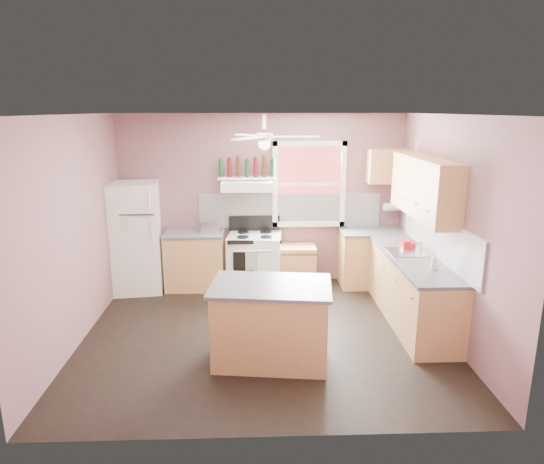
{
  "coord_description": "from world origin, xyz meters",
  "views": [
    {
      "loc": [
        -0.12,
        -5.63,
        2.76
      ],
      "look_at": [
        0.1,
        0.3,
        1.25
      ],
      "focal_mm": 32.0,
      "sensor_mm": 36.0,
      "label": 1
    }
  ],
  "objects_px": {
    "refrigerator": "(137,237)",
    "stove": "(255,261)",
    "cart": "(295,266)",
    "island": "(271,324)",
    "toaster": "(210,227)"
  },
  "relations": [
    {
      "from": "stove",
      "to": "cart",
      "type": "height_order",
      "value": "stove"
    },
    {
      "from": "refrigerator",
      "to": "island",
      "type": "height_order",
      "value": "refrigerator"
    },
    {
      "from": "refrigerator",
      "to": "island",
      "type": "xyz_separation_m",
      "value": [
        1.99,
        -2.28,
        -0.42
      ]
    },
    {
      "from": "refrigerator",
      "to": "stove",
      "type": "bearing_deg",
      "value": -6.24
    },
    {
      "from": "refrigerator",
      "to": "toaster",
      "type": "distance_m",
      "value": 1.13
    },
    {
      "from": "refrigerator",
      "to": "stove",
      "type": "relative_size",
      "value": 1.97
    },
    {
      "from": "cart",
      "to": "island",
      "type": "relative_size",
      "value": 0.53
    },
    {
      "from": "toaster",
      "to": "cart",
      "type": "bearing_deg",
      "value": -1.72
    },
    {
      "from": "refrigerator",
      "to": "stove",
      "type": "height_order",
      "value": "refrigerator"
    },
    {
      "from": "island",
      "to": "toaster",
      "type": "bearing_deg",
      "value": 117.07
    },
    {
      "from": "refrigerator",
      "to": "stove",
      "type": "xyz_separation_m",
      "value": [
        1.81,
        0.03,
        -0.42
      ]
    },
    {
      "from": "cart",
      "to": "toaster",
      "type": "bearing_deg",
      "value": -178.22
    },
    {
      "from": "stove",
      "to": "island",
      "type": "relative_size",
      "value": 0.7
    },
    {
      "from": "refrigerator",
      "to": "cart",
      "type": "xyz_separation_m",
      "value": [
        2.45,
        0.09,
        -0.52
      ]
    },
    {
      "from": "toaster",
      "to": "island",
      "type": "distance_m",
      "value": 2.57
    }
  ]
}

